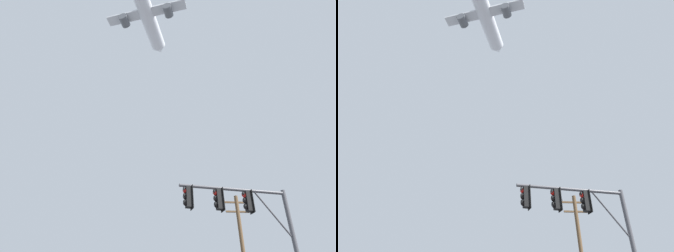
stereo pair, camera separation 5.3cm
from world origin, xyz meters
TOP-DOWN VIEW (x-y plane):
  - signal_pole_near at (4.28, 5.89)m, footprint 5.22×0.99m
  - airplane at (-1.98, 29.73)m, footprint 16.57×21.45m

SIDE VIEW (x-z plane):
  - signal_pole_near at x=4.28m, z-range 1.70..8.03m
  - airplane at x=-1.98m, z-range 49.50..55.46m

